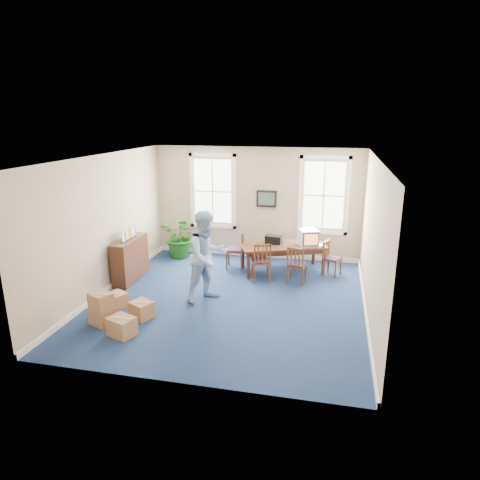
% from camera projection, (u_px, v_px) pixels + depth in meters
% --- Properties ---
extents(floor, '(6.50, 6.50, 0.00)m').
position_uv_depth(floor, '(230.00, 299.00, 9.74)').
color(floor, navy).
rests_on(floor, ground).
extents(ceiling, '(6.50, 6.50, 0.00)m').
position_uv_depth(ceiling, '(229.00, 157.00, 8.85)').
color(ceiling, white).
rests_on(ceiling, ground).
extents(wall_back, '(6.50, 0.00, 6.50)m').
position_uv_depth(wall_back, '(256.00, 203.00, 12.34)').
color(wall_back, tan).
rests_on(wall_back, ground).
extents(wall_front, '(6.50, 0.00, 6.50)m').
position_uv_depth(wall_front, '(176.00, 288.00, 6.25)').
color(wall_front, tan).
rests_on(wall_front, ground).
extents(wall_left, '(0.00, 6.50, 6.50)m').
position_uv_depth(wall_left, '(104.00, 225.00, 9.92)').
color(wall_left, tan).
rests_on(wall_left, ground).
extents(wall_right, '(0.00, 6.50, 6.50)m').
position_uv_depth(wall_right, '(373.00, 240.00, 8.67)').
color(wall_right, tan).
rests_on(wall_right, ground).
extents(baseboard_back, '(6.00, 0.04, 0.12)m').
position_uv_depth(baseboard_back, '(256.00, 254.00, 12.74)').
color(baseboard_back, white).
rests_on(baseboard_back, ground).
extents(baseboard_left, '(0.04, 6.50, 0.12)m').
position_uv_depth(baseboard_left, '(111.00, 286.00, 10.34)').
color(baseboard_left, white).
rests_on(baseboard_left, ground).
extents(baseboard_right, '(0.04, 6.50, 0.12)m').
position_uv_depth(baseboard_right, '(365.00, 309.00, 9.11)').
color(baseboard_right, white).
rests_on(baseboard_right, ground).
extents(window_left, '(1.40, 0.12, 2.20)m').
position_uv_depth(window_left, '(213.00, 191.00, 12.51)').
color(window_left, white).
rests_on(window_left, ground).
extents(window_right, '(1.40, 0.12, 2.20)m').
position_uv_depth(window_right, '(324.00, 196.00, 11.84)').
color(window_right, white).
rests_on(window_right, ground).
extents(wall_picture, '(0.58, 0.06, 0.48)m').
position_uv_depth(wall_picture, '(267.00, 199.00, 12.19)').
color(wall_picture, black).
rests_on(wall_picture, ground).
extents(conference_table, '(2.42, 1.75, 0.75)m').
position_uv_depth(conference_table, '(282.00, 258.00, 11.42)').
color(conference_table, '#492617').
rests_on(conference_table, ground).
extents(crt_tv, '(0.63, 0.65, 0.43)m').
position_uv_depth(crt_tv, '(308.00, 238.00, 11.17)').
color(crt_tv, '#B7B7BC').
rests_on(crt_tv, conference_table).
extents(game_console, '(0.23, 0.25, 0.05)m').
position_uv_depth(game_console, '(319.00, 246.00, 11.11)').
color(game_console, white).
rests_on(game_console, conference_table).
extents(equipment_bag, '(0.46, 0.33, 0.22)m').
position_uv_depth(equipment_bag, '(274.00, 239.00, 11.39)').
color(equipment_bag, black).
rests_on(equipment_bag, conference_table).
extents(chair_near_left, '(0.57, 0.57, 1.01)m').
position_uv_depth(chair_near_left, '(261.00, 261.00, 10.78)').
color(chair_near_left, brown).
rests_on(chair_near_left, ground).
extents(chair_near_right, '(0.50, 0.50, 0.97)m').
position_uv_depth(chair_near_right, '(297.00, 264.00, 10.59)').
color(chair_near_right, brown).
rests_on(chair_near_right, ground).
extents(chair_end_left, '(0.51, 0.51, 1.04)m').
position_uv_depth(chair_end_left, '(235.00, 250.00, 11.66)').
color(chair_end_left, brown).
rests_on(chair_end_left, ground).
extents(chair_end_right, '(0.53, 0.53, 0.90)m').
position_uv_depth(chair_end_right, '(332.00, 258.00, 11.13)').
color(chair_end_right, brown).
rests_on(chair_end_right, ground).
extents(man, '(1.23, 1.27, 2.06)m').
position_uv_depth(man, '(207.00, 256.00, 9.47)').
color(man, '#90B2DA').
rests_on(man, ground).
extents(credenza, '(0.39, 1.35, 1.06)m').
position_uv_depth(credenza, '(130.00, 260.00, 10.77)').
color(credenza, '#492617').
rests_on(credenza, ground).
extents(brochure_rack, '(0.26, 0.65, 0.28)m').
position_uv_depth(brochure_rack, '(129.00, 234.00, 10.58)').
color(brochure_rack, '#99999E').
rests_on(brochure_rack, credenza).
extents(potted_plant, '(1.33, 1.22, 1.24)m').
position_uv_depth(potted_plant, '(181.00, 237.00, 12.50)').
color(potted_plant, '#144710').
rests_on(potted_plant, ground).
extents(cardboard_boxes, '(1.60, 1.60, 0.69)m').
position_uv_depth(cardboard_boxes, '(112.00, 307.00, 8.56)').
color(cardboard_boxes, '#A4724B').
rests_on(cardboard_boxes, ground).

